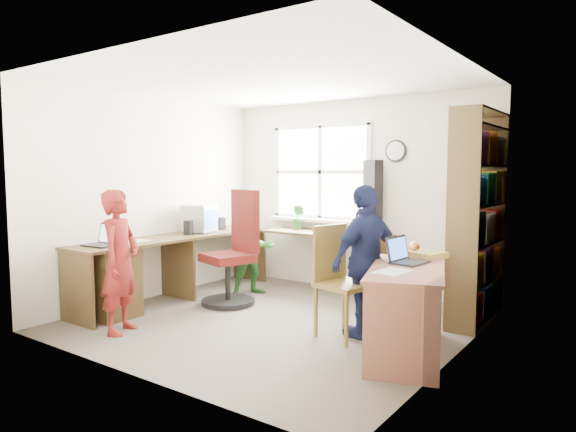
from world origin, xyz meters
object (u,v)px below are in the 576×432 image
object	(u,v)px
right_desk	(407,291)
laptop_left	(104,240)
swivel_chair	(235,255)
bookshelf	(478,223)
cd_tower	(373,197)
l_desk	(164,267)
person_navy	(366,261)
laptop_right	(405,257)
person_red	(120,261)
crt_monitor	(199,218)
potted_plant	(299,217)
wooden_chair	(339,276)
person_green	(253,250)

from	to	relation	value
right_desk	laptop_left	world-z (taller)	laptop_left
swivel_chair	bookshelf	bearing A→B (deg)	36.56
cd_tower	l_desk	bearing A→B (deg)	-116.77
cd_tower	person_navy	world-z (taller)	cd_tower
right_desk	swivel_chair	xyz separation A→B (m)	(-2.24, 0.42, 0.03)
laptop_right	person_red	distance (m)	2.60
laptop_right	person_navy	bearing A→B (deg)	89.17
right_desk	person_red	bearing A→B (deg)	-176.62
l_desk	right_desk	xyz separation A→B (m)	(2.76, 0.18, 0.07)
laptop_left	laptop_right	world-z (taller)	laptop_left
right_desk	person_red	size ratio (longest dim) A/B	1.03
right_desk	l_desk	bearing A→B (deg)	164.69
crt_monitor	potted_plant	bearing A→B (deg)	38.87
laptop_left	laptop_right	xyz separation A→B (m)	(2.85, 0.98, -0.02)
crt_monitor	laptop_left	size ratio (longest dim) A/B	1.17
wooden_chair	person_red	size ratio (longest dim) A/B	0.76
l_desk	crt_monitor	bearing A→B (deg)	106.15
bookshelf	laptop_right	world-z (taller)	bookshelf
crt_monitor	swivel_chair	bearing A→B (deg)	-25.00
potted_plant	person_green	distance (m)	0.82
laptop_right	person_red	xyz separation A→B (m)	(-2.31, -1.19, -0.11)
bookshelf	wooden_chair	xyz separation A→B (m)	(-0.90, -1.18, -0.45)
l_desk	person_red	xyz separation A→B (m)	(0.34, -0.82, 0.22)
cd_tower	potted_plant	xyz separation A→B (m)	(-1.04, -0.06, -0.28)
person_navy	laptop_right	bearing A→B (deg)	99.28
person_red	laptop_left	bearing A→B (deg)	43.62
potted_plant	l_desk	bearing A→B (deg)	-108.78
right_desk	laptop_right	bearing A→B (deg)	99.04
l_desk	swivel_chair	world-z (taller)	swivel_chair
laptop_left	person_navy	xyz separation A→B (m)	(2.46, 1.02, -0.11)
potted_plant	person_navy	bearing A→B (deg)	-38.89
bookshelf	right_desk	bearing A→B (deg)	-98.77
cd_tower	laptop_right	bearing A→B (deg)	-39.78
swivel_chair	laptop_right	size ratio (longest dim) A/B	3.67
bookshelf	person_navy	size ratio (longest dim) A/B	1.51
swivel_chair	person_red	world-z (taller)	person_red
swivel_chair	cd_tower	size ratio (longest dim) A/B	1.45
l_desk	wooden_chair	size ratio (longest dim) A/B	2.90
swivel_chair	crt_monitor	distance (m)	0.85
bookshelf	laptop_right	bearing A→B (deg)	-105.54
cd_tower	potted_plant	distance (m)	1.08
crt_monitor	person_green	distance (m)	0.79
laptop_left	bookshelf	bearing A→B (deg)	30.00
right_desk	crt_monitor	world-z (taller)	crt_monitor
crt_monitor	person_navy	distance (m)	2.53
right_desk	bookshelf	distance (m)	1.39
swivel_chair	person_red	size ratio (longest dim) A/B	0.96
crt_monitor	person_navy	world-z (taller)	person_navy
wooden_chair	cd_tower	bearing A→B (deg)	118.63
laptop_right	person_red	world-z (taller)	person_red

